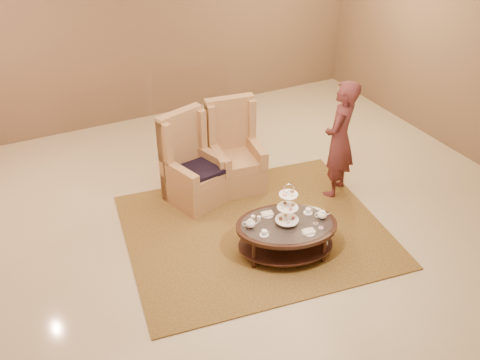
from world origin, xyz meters
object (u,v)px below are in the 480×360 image
armchair_left (192,172)px  person (340,140)px  tea_table (286,229)px  armchair_right (234,158)px

armchair_left → person: person is taller
tea_table → person: bearing=52.5°
person → tea_table: bearing=-1.9°
person → armchair_right: bearing=-70.4°
tea_table → person: size_ratio=0.84×
armchair_left → person: bearing=-39.7°
armchair_left → armchair_right: 0.69m
armchair_left → person: (1.87, -0.75, 0.41)m
armchair_left → armchair_right: bearing=-10.6°
tea_table → armchair_right: armchair_right is taller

